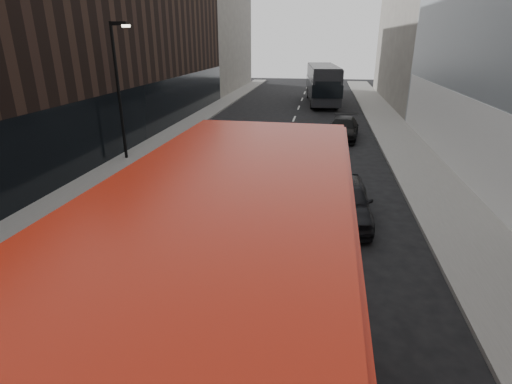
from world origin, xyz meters
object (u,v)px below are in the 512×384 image
at_px(grey_bus, 322,83).
at_px(car_b, 310,146).
at_px(car_a, 345,200).
at_px(street_lamp, 119,83).
at_px(car_c, 343,128).

height_order(grey_bus, car_b, grey_bus).
bearing_deg(car_a, street_lamp, 152.16).
distance_m(car_b, car_c, 5.51).
bearing_deg(car_b, street_lamp, -166.59).
bearing_deg(grey_bus, car_b, -96.13).
xyz_separation_m(car_a, car_c, (0.41, 13.26, -0.07)).
distance_m(car_a, car_c, 13.26).
bearing_deg(car_c, grey_bus, 102.09).
xyz_separation_m(car_a, car_b, (-1.58, 8.12, -0.06)).
relative_size(street_lamp, car_c, 1.45).
relative_size(car_b, car_c, 0.88).
bearing_deg(car_c, car_b, -104.73).
xyz_separation_m(street_lamp, car_c, (11.98, 7.26, -3.48)).
height_order(street_lamp, car_b, street_lamp).
bearing_deg(car_c, street_lamp, -142.35).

